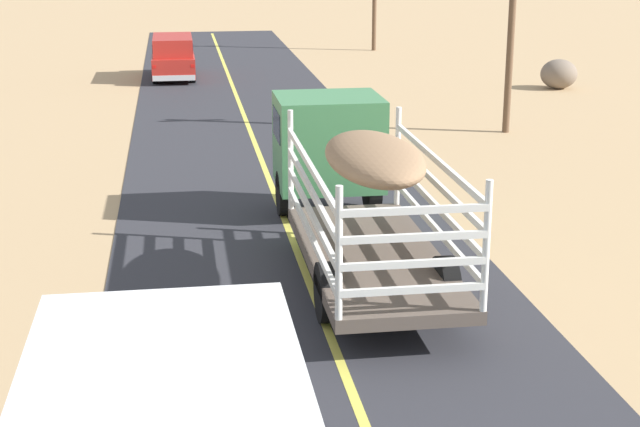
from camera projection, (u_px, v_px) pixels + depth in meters
The scene contains 4 objects.
livestock_truck at pixel (344, 164), 21.27m from camera, with size 2.53×9.70×3.02m.
car_far at pixel (173, 55), 44.16m from camera, with size 1.90×4.62×1.93m.
power_pole_mid at pixel (513, 6), 31.89m from camera, with size 2.20×0.24×7.92m.
boulder_mid_field at pixel (559, 74), 41.64m from camera, with size 1.58×1.48×1.27m, color #756656.
Camera 1 is at (-2.45, -4.79, 6.87)m, focal length 54.23 mm.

